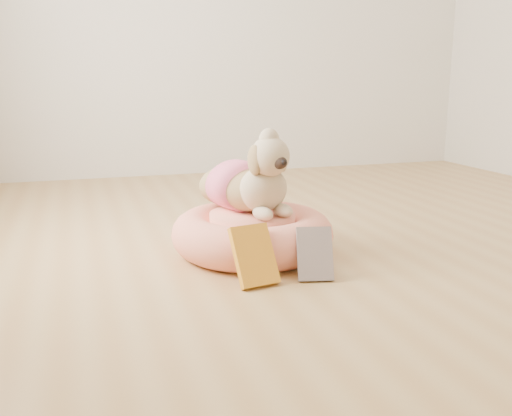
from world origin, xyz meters
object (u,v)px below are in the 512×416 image
object	(u,v)px
dog	(249,168)
book_yellow	(254,256)
pet_bed	(252,234)
book_white	(315,254)

from	to	relation	value
dog	book_yellow	xyz separation A→B (m)	(-0.10, -0.39, -0.26)
pet_bed	dog	xyz separation A→B (m)	(-0.00, 0.04, 0.28)
book_yellow	book_white	world-z (taller)	book_yellow
pet_bed	dog	distance (m)	0.28
book_yellow	book_white	xyz separation A→B (m)	(0.23, -0.02, -0.01)
dog	book_white	distance (m)	0.51
book_yellow	pet_bed	bearing A→B (deg)	63.51
pet_bed	book_white	distance (m)	0.40
pet_bed	dog	size ratio (longest dim) A/B	1.37
pet_bed	book_yellow	size ratio (longest dim) A/B	3.03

